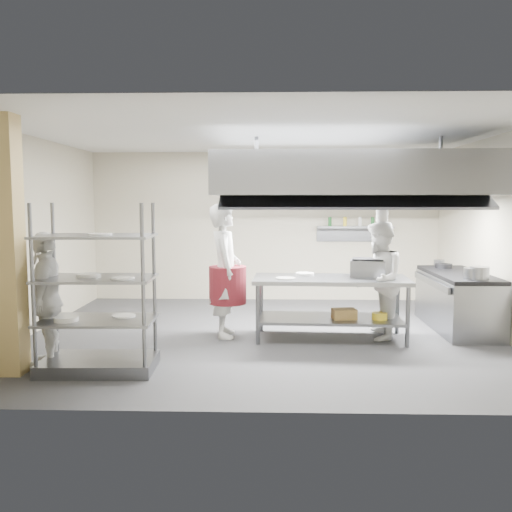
{
  "coord_description": "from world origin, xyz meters",
  "views": [
    {
      "loc": [
        0.14,
        -8.01,
        2.02
      ],
      "look_at": [
        -0.1,
        0.2,
        1.18
      ],
      "focal_mm": 38.0,
      "sensor_mm": 36.0,
      "label": 1
    }
  ],
  "objects_px": {
    "cooking_range": "(458,303)",
    "chef_line": "(379,280)",
    "island": "(330,308)",
    "pass_rack": "(97,288)",
    "chef_head": "(225,271)",
    "chef_plating": "(46,300)",
    "griddle": "(368,268)",
    "stockpot": "(479,273)"
  },
  "relations": [
    {
      "from": "cooking_range",
      "to": "chef_line",
      "type": "relative_size",
      "value": 1.15
    },
    {
      "from": "island",
      "to": "cooking_range",
      "type": "distance_m",
      "value": 2.19
    },
    {
      "from": "pass_rack",
      "to": "chef_line",
      "type": "height_order",
      "value": "pass_rack"
    },
    {
      "from": "cooking_range",
      "to": "chef_head",
      "type": "xyz_separation_m",
      "value": [
        -3.63,
        -0.56,
        0.57
      ]
    },
    {
      "from": "chef_plating",
      "to": "griddle",
      "type": "distance_m",
      "value": 4.44
    },
    {
      "from": "griddle",
      "to": "stockpot",
      "type": "height_order",
      "value": "griddle"
    },
    {
      "from": "stockpot",
      "to": "cooking_range",
      "type": "bearing_deg",
      "value": 92.44
    },
    {
      "from": "stockpot",
      "to": "chef_plating",
      "type": "bearing_deg",
      "value": -166.67
    },
    {
      "from": "pass_rack",
      "to": "stockpot",
      "type": "relative_size",
      "value": 7.4
    },
    {
      "from": "cooking_range",
      "to": "chef_line",
      "type": "height_order",
      "value": "chef_line"
    },
    {
      "from": "pass_rack",
      "to": "griddle",
      "type": "bearing_deg",
      "value": 24.01
    },
    {
      "from": "pass_rack",
      "to": "chef_plating",
      "type": "height_order",
      "value": "pass_rack"
    },
    {
      "from": "island",
      "to": "chef_line",
      "type": "bearing_deg",
      "value": 5.96
    },
    {
      "from": "chef_plating",
      "to": "stockpot",
      "type": "height_order",
      "value": "chef_plating"
    },
    {
      "from": "griddle",
      "to": "stockpot",
      "type": "relative_size",
      "value": 1.85
    },
    {
      "from": "stockpot",
      "to": "pass_rack",
      "type": "bearing_deg",
      "value": -163.37
    },
    {
      "from": "island",
      "to": "stockpot",
      "type": "relative_size",
      "value": 8.28
    },
    {
      "from": "pass_rack",
      "to": "cooking_range",
      "type": "relative_size",
      "value": 1.0
    },
    {
      "from": "pass_rack",
      "to": "cooking_range",
      "type": "bearing_deg",
      "value": 22.25
    },
    {
      "from": "pass_rack",
      "to": "chef_line",
      "type": "distance_m",
      "value": 3.98
    },
    {
      "from": "island",
      "to": "chef_head",
      "type": "height_order",
      "value": "chef_head"
    },
    {
      "from": "chef_plating",
      "to": "chef_line",
      "type": "bearing_deg",
      "value": 97.45
    },
    {
      "from": "chef_head",
      "to": "chef_line",
      "type": "bearing_deg",
      "value": -97.93
    },
    {
      "from": "chef_plating",
      "to": "stockpot",
      "type": "relative_size",
      "value": 6.13
    },
    {
      "from": "island",
      "to": "pass_rack",
      "type": "bearing_deg",
      "value": -149.1
    },
    {
      "from": "chef_line",
      "to": "stockpot",
      "type": "height_order",
      "value": "chef_line"
    },
    {
      "from": "chef_head",
      "to": "griddle",
      "type": "bearing_deg",
      "value": -95.89
    },
    {
      "from": "pass_rack",
      "to": "griddle",
      "type": "height_order",
      "value": "pass_rack"
    },
    {
      "from": "cooking_range",
      "to": "chef_plating",
      "type": "distance_m",
      "value": 6.07
    },
    {
      "from": "cooking_range",
      "to": "chef_plating",
      "type": "relative_size",
      "value": 1.21
    },
    {
      "from": "island",
      "to": "chef_line",
      "type": "distance_m",
      "value": 0.82
    },
    {
      "from": "pass_rack",
      "to": "stockpot",
      "type": "xyz_separation_m",
      "value": [
        5.04,
        1.51,
        -0.01
      ]
    },
    {
      "from": "island",
      "to": "chef_plating",
      "type": "height_order",
      "value": "chef_plating"
    },
    {
      "from": "cooking_range",
      "to": "chef_line",
      "type": "xyz_separation_m",
      "value": [
        -1.38,
        -0.64,
        0.45
      ]
    },
    {
      "from": "cooking_range",
      "to": "stockpot",
      "type": "height_order",
      "value": "stockpot"
    },
    {
      "from": "griddle",
      "to": "chef_head",
      "type": "bearing_deg",
      "value": -169.22
    },
    {
      "from": "pass_rack",
      "to": "stockpot",
      "type": "height_order",
      "value": "pass_rack"
    },
    {
      "from": "pass_rack",
      "to": "chef_line",
      "type": "xyz_separation_m",
      "value": [
        3.63,
        1.62,
        -0.13
      ]
    },
    {
      "from": "island",
      "to": "chef_head",
      "type": "xyz_separation_m",
      "value": [
        -1.55,
        0.12,
        0.53
      ]
    },
    {
      "from": "griddle",
      "to": "stockpot",
      "type": "bearing_deg",
      "value": 3.6
    },
    {
      "from": "griddle",
      "to": "stockpot",
      "type": "distance_m",
      "value": 1.57
    },
    {
      "from": "chef_head",
      "to": "chef_line",
      "type": "height_order",
      "value": "chef_head"
    }
  ]
}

